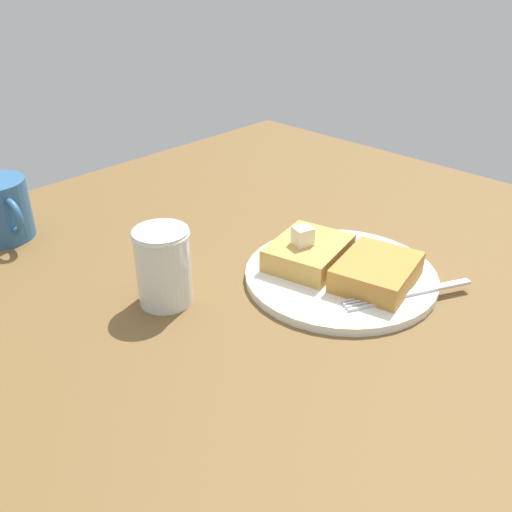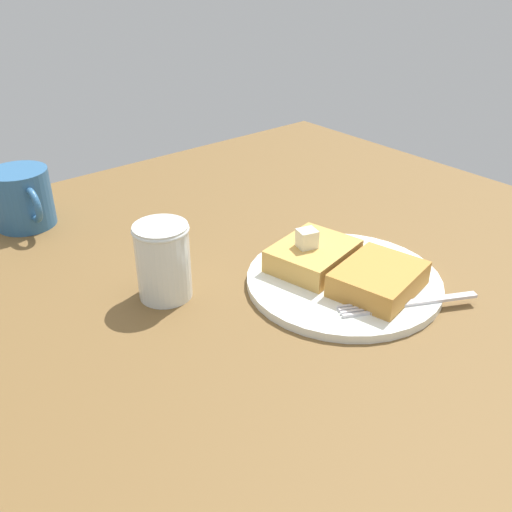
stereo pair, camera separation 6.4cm
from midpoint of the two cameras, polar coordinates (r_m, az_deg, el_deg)
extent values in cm
cube|color=brown|center=(72.27, 6.24, -2.10)|extent=(92.49, 92.49, 2.73)
cylinder|color=white|center=(68.71, 11.41, -2.53)|extent=(22.93, 22.93, 1.01)
torus|color=gray|center=(68.66, 11.42, -2.45)|extent=(22.93, 22.93, 0.80)
cube|color=gold|center=(69.45, 8.39, -0.04)|extent=(10.04, 11.48, 2.79)
cube|color=#BE8337|center=(66.29, 14.90, -2.32)|extent=(10.04, 11.48, 2.79)
cube|color=#F1EDCA|center=(68.02, 7.93, 1.72)|extent=(2.51, 2.66, 2.20)
cube|color=silver|center=(66.78, 20.09, -4.21)|extent=(5.37, 9.31, 0.36)
cube|color=silver|center=(63.80, 15.16, -5.01)|extent=(3.24, 3.50, 0.36)
cube|color=silver|center=(61.98, 13.00, -5.81)|extent=(1.75, 2.99, 0.36)
cube|color=silver|center=(62.39, 12.80, -5.53)|extent=(1.75, 2.99, 0.36)
cube|color=silver|center=(62.79, 12.59, -5.26)|extent=(1.75, 2.99, 0.36)
cube|color=silver|center=(63.20, 12.40, -4.98)|extent=(1.75, 2.99, 0.36)
cylinder|color=#451F09|center=(64.54, -6.36, -1.71)|extent=(5.60, 5.60, 6.04)
cylinder|color=silver|center=(63.82, -6.43, -0.61)|extent=(6.08, 6.08, 8.89)
torus|color=silver|center=(61.94, -6.63, 2.60)|extent=(6.34, 6.34, 0.50)
cylinder|color=#2F6191|center=(85.45, -20.39, 5.41)|extent=(8.21, 8.21, 8.20)
torus|color=#2F6191|center=(81.49, -19.33, 4.78)|extent=(5.00, 0.90, 5.00)
camera|label=1|loc=(0.03, -87.14, 1.60)|focal=40.00mm
camera|label=2|loc=(0.03, 92.86, -1.60)|focal=40.00mm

